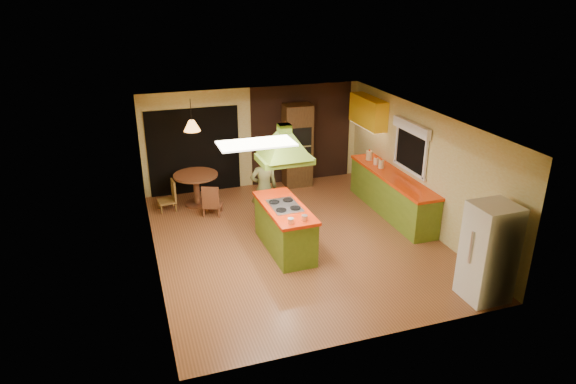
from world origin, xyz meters
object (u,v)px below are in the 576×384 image
object	(u,v)px
refrigerator	(489,252)
canister_large	(369,155)
kitchen_island	(285,228)
wall_oven	(297,145)
dining_table	(196,183)
man	(264,188)

from	to	relation	value
refrigerator	canister_large	distance (m)	4.53
kitchen_island	wall_oven	world-z (taller)	wall_oven
wall_oven	refrigerator	bearing A→B (deg)	-75.34
kitchen_island	canister_large	xyz separation A→B (m)	(2.73, 1.94, 0.57)
refrigerator	wall_oven	xyz separation A→B (m)	(-1.23, 5.80, 0.21)
refrigerator	wall_oven	distance (m)	5.93
dining_table	canister_large	distance (m)	4.11
man	wall_oven	size ratio (longest dim) A/B	0.77
wall_oven	dining_table	world-z (taller)	wall_oven
man	refrigerator	xyz separation A→B (m)	(2.65, -3.85, 0.03)
refrigerator	dining_table	bearing A→B (deg)	125.46
canister_large	dining_table	bearing A→B (deg)	169.41
man	canister_large	size ratio (longest dim) A/B	7.29
man	canister_large	xyz separation A→B (m)	(2.78, 0.68, 0.23)
kitchen_island	refrigerator	bearing A→B (deg)	-46.63
dining_table	canister_large	size ratio (longest dim) A/B	4.61
wall_oven	kitchen_island	bearing A→B (deg)	-110.35
kitchen_island	refrigerator	world-z (taller)	refrigerator
refrigerator	wall_oven	bearing A→B (deg)	101.16
kitchen_island	wall_oven	size ratio (longest dim) A/B	0.89
refrigerator	dining_table	size ratio (longest dim) A/B	1.63
man	dining_table	xyz separation A→B (m)	(-1.23, 1.43, -0.27)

